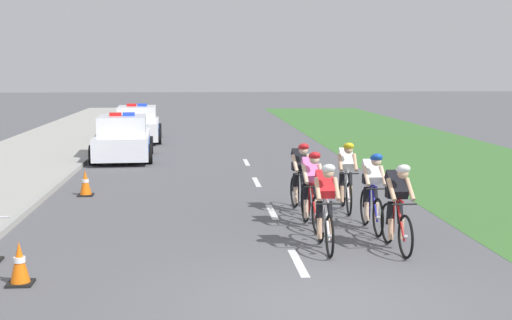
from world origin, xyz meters
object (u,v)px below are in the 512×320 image
cyclist_second (397,205)px  cyclist_third (311,188)px  police_car_second (137,125)px  traffic_cone_mid (85,183)px  cyclist_lead (325,205)px  cyclist_fourth (372,190)px  cyclist_fifth (300,176)px  police_car_nearest (123,139)px  traffic_cone_far (20,264)px  cyclist_sixth (346,175)px

cyclist_second → cyclist_third: (-1.17, 1.84, 0.00)m
police_car_second → traffic_cone_mid: bearing=-90.9°
cyclist_third → police_car_second: bearing=105.8°
cyclist_lead → cyclist_fourth: same height
cyclist_lead → cyclist_fifth: 3.18m
cyclist_fifth → police_car_nearest: 10.41m
cyclist_lead → traffic_cone_far: (-4.71, -1.54, -0.48)m
cyclist_fifth → police_car_second: bearing=107.3°
cyclist_fifth → cyclist_sixth: 1.02m
cyclist_lead → traffic_cone_mid: cyclist_lead is taller
cyclist_fifth → traffic_cone_far: bearing=-135.2°
cyclist_lead → traffic_cone_mid: (-4.88, 5.54, -0.48)m
cyclist_lead → cyclist_fourth: size_ratio=1.00×
traffic_cone_mid → traffic_cone_far: size_ratio=1.00×
police_car_nearest → police_car_second: same height
police_car_nearest → cyclist_sixth: bearing=-58.1°
traffic_cone_mid → cyclist_lead: bearing=-48.6°
cyclist_second → cyclist_fourth: 1.49m
cyclist_fourth → cyclist_fifth: (-1.11, 1.84, 0.00)m
cyclist_third → police_car_nearest: (-4.72, 10.76, -0.11)m
traffic_cone_far → cyclist_second: bearing=13.3°
cyclist_fourth → traffic_cone_mid: size_ratio=2.69×
cyclist_third → traffic_cone_far: bearing=-145.7°
cyclist_third → cyclist_fifth: 1.49m
cyclist_fourth → police_car_second: (-5.83, 17.00, -0.11)m
police_car_second → traffic_cone_far: size_ratio=7.00×
police_car_nearest → cyclist_third: bearing=-66.3°
traffic_cone_far → cyclist_lead: bearing=18.1°
cyclist_second → cyclist_third: 2.18m
cyclist_second → cyclist_fourth: same height
cyclist_fourth → cyclist_sixth: size_ratio=1.00×
cyclist_fourth → traffic_cone_far: (-5.86, -2.88, -0.48)m
police_car_nearest → police_car_second: size_ratio=1.00×
police_car_second → traffic_cone_far: bearing=-90.1°
police_car_second → cyclist_third: bearing=-74.2°
cyclist_sixth → police_car_second: 16.16m
cyclist_second → cyclist_fourth: size_ratio=1.00×
cyclist_third → police_car_nearest: size_ratio=0.38×
cyclist_second → police_car_nearest: size_ratio=0.38×
cyclist_second → police_car_second: (-5.89, 18.48, -0.11)m
cyclist_fourth → cyclist_fifth: bearing=121.0°
traffic_cone_mid → police_car_nearest: bearing=88.4°
cyclist_sixth → traffic_cone_far: size_ratio=2.69×
traffic_cone_far → police_car_second: bearing=89.9°
cyclist_fifth → cyclist_second: bearing=-70.7°
cyclist_third → cyclist_fourth: (1.11, -0.35, 0.00)m
cyclist_lead → police_car_nearest: 13.31m
police_car_nearest → traffic_cone_mid: bearing=-91.6°
cyclist_second → cyclist_fourth: (-0.06, 1.48, 0.00)m
traffic_cone_mid → cyclist_second: bearing=-43.1°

